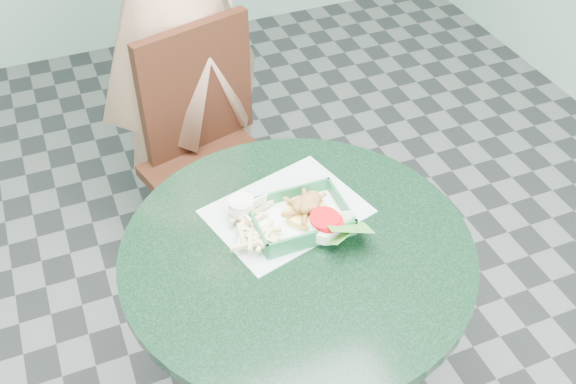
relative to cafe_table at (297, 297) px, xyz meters
name	(u,v)px	position (x,y,z in m)	size (l,w,h in m)	color
cafe_table	(297,297)	(0.00, 0.00, 0.00)	(0.86, 0.86, 0.75)	black
dining_chair	(209,145)	(-0.01, 0.76, -0.05)	(0.42, 0.42, 0.93)	black
placemat	(287,217)	(0.02, 0.12, 0.17)	(0.37, 0.28, 0.00)	#B1C9C2
food_basket	(299,226)	(0.03, 0.07, 0.19)	(0.23, 0.17, 0.05)	#1D673A
crab_sandwich	(306,212)	(0.06, 0.08, 0.22)	(0.11, 0.11, 0.07)	#E1BB4D
fries_pile	(257,229)	(-0.08, 0.08, 0.21)	(0.12, 0.13, 0.05)	#D9C283
sauce_ramekin	(241,211)	(-0.09, 0.14, 0.22)	(0.06, 0.06, 0.04)	white
garnish_cup	(331,231)	(0.09, 0.00, 0.21)	(0.13, 0.13, 0.05)	white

